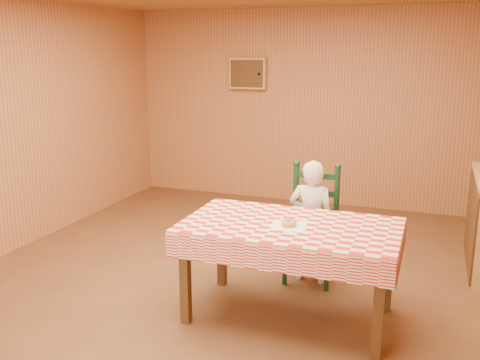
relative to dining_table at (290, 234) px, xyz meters
name	(u,v)px	position (x,y,z in m)	size (l,w,h in m)	color
ground	(232,289)	(-0.60, 0.30, -0.69)	(6.00, 6.00, 0.00)	brown
cabin_walls	(253,77)	(-0.60, 0.84, 1.14)	(5.10, 6.05, 2.65)	#B77542
dining_table	(290,234)	(0.00, 0.00, 0.00)	(1.66, 0.96, 0.77)	#523316
ladder_chair	(312,226)	(0.00, 0.79, -0.18)	(0.44, 0.40, 1.08)	black
seated_child	(311,222)	(0.00, 0.73, -0.13)	(0.41, 0.27, 1.12)	white
napkin	(289,226)	(0.00, -0.05, 0.08)	(0.26, 0.26, 0.00)	white
donut	(289,223)	(0.00, -0.05, 0.11)	(0.12, 0.12, 0.04)	#B78B41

